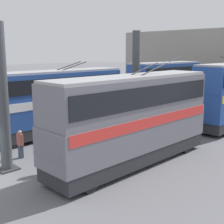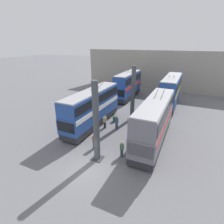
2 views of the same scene
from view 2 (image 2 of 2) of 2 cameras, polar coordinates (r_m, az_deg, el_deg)
ground_plane at (r=16.55m, az=-8.25°, el=-18.46°), size 240.00×240.00×0.00m
depot_back_wall at (r=42.60m, az=15.02°, el=12.82°), size 0.50×36.00×9.00m
support_column_near at (r=15.89m, az=-5.20°, el=-3.99°), size 1.06×1.06×7.74m
support_column_far at (r=24.94m, az=6.83°, el=5.62°), size 1.06×1.06×7.74m
bus_left_near at (r=19.61m, az=13.74°, el=-2.31°), size 11.02×2.54×5.62m
bus_left_far at (r=31.84m, az=18.64°, el=6.81°), size 10.28×2.54×5.92m
bus_right_near at (r=23.33m, az=-6.43°, el=1.95°), size 11.28×2.54×5.48m
bus_right_far at (r=35.34m, az=5.20°, el=9.10°), size 9.74×2.54×5.73m
person_by_left_row at (r=17.57m, az=3.27°, el=-11.83°), size 0.37×0.48×1.73m
person_aisle_midway at (r=22.73m, az=1.53°, el=-3.36°), size 0.41×0.48×1.82m
person_aisle_foreground at (r=18.87m, az=-5.80°, el=-9.39°), size 0.24×0.42×1.70m
person_by_right_row at (r=23.03m, az=-2.36°, el=-3.08°), size 0.35×0.47×1.78m
oil_drum at (r=25.11m, az=0.95°, el=-2.21°), size 0.62×0.62×0.82m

